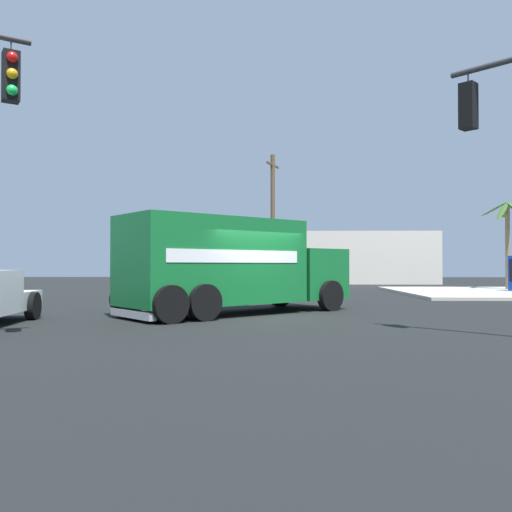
{
  "coord_description": "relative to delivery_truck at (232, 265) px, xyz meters",
  "views": [
    {
      "loc": [
        0.2,
        -15.43,
        1.51
      ],
      "look_at": [
        -0.21,
        0.65,
        1.78
      ],
      "focal_mm": 37.12,
      "sensor_mm": 36.0,
      "label": 1
    }
  ],
  "objects": [
    {
      "name": "palm_tree_far",
      "position": [
        14.74,
        14.13,
        1.93
      ],
      "size": [
        2.45,
        2.9,
        4.99
      ],
      "color": "#7A6647",
      "rests_on": "sidewalk_corner_far"
    },
    {
      "name": "building_backdrop",
      "position": [
        4.35,
        27.48,
        0.56
      ],
      "size": [
        20.11,
        6.0,
        4.14
      ],
      "primitive_type": "cube",
      "color": "beige",
      "rests_on": "ground"
    },
    {
      "name": "ground_plane",
      "position": [
        0.96,
        -0.93,
        -1.51
      ],
      "size": [
        100.0,
        100.0,
        0.0
      ],
      "primitive_type": "plane",
      "color": "black"
    },
    {
      "name": "utility_pole",
      "position": [
        1.38,
        19.43,
        3.14
      ],
      "size": [
        0.89,
        2.1,
        9.0
      ],
      "color": "brown",
      "rests_on": "ground"
    },
    {
      "name": "delivery_truck",
      "position": [
        0.0,
        0.0,
        0.0
      ],
      "size": [
        7.37,
        6.87,
        2.91
      ],
      "color": "#146B2D",
      "rests_on": "ground"
    },
    {
      "name": "sidewalk_corner_far",
      "position": [
        13.51,
        11.61,
        -1.44
      ],
      "size": [
        11.08,
        11.08,
        0.14
      ],
      "primitive_type": "cube",
      "color": "#B2ADA0",
      "rests_on": "ground"
    }
  ]
}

